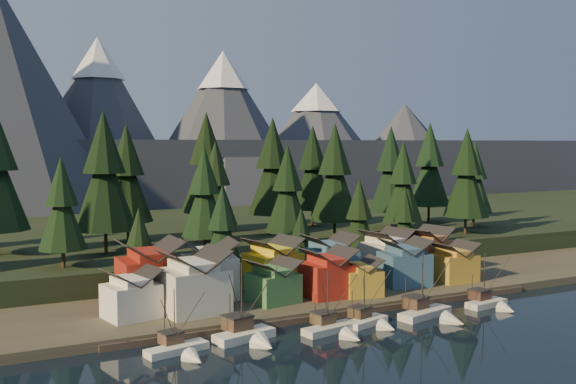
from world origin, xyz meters
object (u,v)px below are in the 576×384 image
boat_1 (248,324)px  boat_2 (335,321)px  house_front_0 (131,292)px  house_back_1 (209,268)px  house_back_0 (150,270)px  boat_3 (371,313)px  boat_4 (431,305)px  boat_0 (180,342)px  house_front_1 (193,280)px  boat_5 (491,296)px

boat_1 → boat_2: (13.15, -2.44, -0.62)m
house_front_0 → house_back_1: size_ratio=0.87×
house_back_1 → house_back_0: bearing=-173.9°
boat_1 → house_front_0: size_ratio=1.39×
boat_3 → boat_4: 11.30m
boat_2 → house_back_1: 27.32m
boat_2 → boat_3: bearing=-2.4°
boat_0 → house_front_1: house_front_1 is taller
house_front_0 → house_front_1: 9.85m
house_back_0 → boat_4: bearing=-32.7°
boat_3 → house_back_1: bearing=110.4°
boat_3 → boat_1: bearing=158.5°
boat_0 → boat_4: size_ratio=0.84×
boat_0 → boat_3: (30.92, -0.36, 0.26)m
boat_0 → house_front_1: size_ratio=0.93×
boat_1 → boat_2: boat_1 is taller
boat_5 → house_back_1: (-43.34, 23.66, 4.72)m
house_front_1 → house_back_0: house_back_0 is taller
boat_5 → house_back_0: 59.26m
boat_3 → boat_4: (11.26, -0.89, 0.15)m
house_front_1 → boat_0: bearing=-121.1°
boat_5 → house_front_1: (-49.12, 15.23, 4.73)m
boat_0 → boat_5: 55.98m
boat_1 → house_front_0: boat_1 is taller
boat_1 → boat_3: bearing=-16.6°
house_front_0 → house_back_1: (15.44, 6.97, 1.26)m
boat_1 → boat_4: boat_1 is taller
boat_0 → boat_3: boat_3 is taller
boat_0 → house_back_1: bearing=49.4°
boat_3 → house_back_1: size_ratio=0.98×
boat_1 → house_front_1: 14.76m
house_back_0 → house_front_0: bearing=-124.2°
boat_0 → boat_2: (23.67, -1.38, 0.15)m
boat_2 → house_back_0: (-21.56, 25.01, 5.25)m
boat_0 → boat_1: 10.60m
house_front_1 → house_back_0: size_ratio=0.99×
boat_4 → boat_5: bearing=-10.9°
boat_5 → house_front_1: bearing=155.6°
boat_0 → house_back_1: house_back_1 is taller
house_back_0 → boat_1: bearing=-70.4°
house_front_0 → house_back_0: (4.91, 7.48, 1.64)m
house_front_1 → boat_3: bearing=-38.2°
boat_1 → boat_2: bearing=-23.1°
boat_4 → house_front_0: 48.35m
boat_2 → boat_4: (18.51, 0.12, 0.25)m
boat_3 → house_front_0: 37.72m
house_back_0 → boat_2: bearing=-50.1°
boat_4 → house_back_1: house_back_1 is taller
boat_2 → boat_3: (7.25, 1.02, 0.11)m
boat_4 → house_back_0: size_ratio=1.10×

